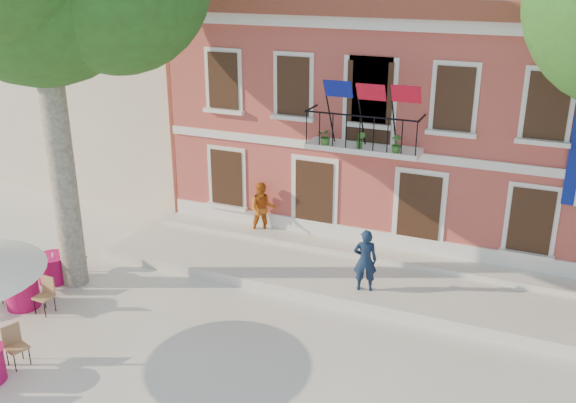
# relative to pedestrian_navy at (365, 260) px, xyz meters

# --- Properties ---
(ground) EXTENTS (90.00, 90.00, 0.00)m
(ground) POSITION_rel_pedestrian_navy_xyz_m (-2.81, -3.41, -1.15)
(ground) COLOR beige
(ground) RESTS_ON ground
(main_building) EXTENTS (13.50, 9.59, 7.50)m
(main_building) POSITION_rel_pedestrian_navy_xyz_m (-0.81, 6.58, 2.63)
(main_building) COLOR #B64142
(main_building) RESTS_ON ground
(neighbor_west) EXTENTS (9.40, 9.40, 6.40)m
(neighbor_west) POSITION_rel_pedestrian_navy_xyz_m (-12.31, 7.59, 2.07)
(neighbor_west) COLOR beige
(neighbor_west) RESTS_ON ground
(terrace) EXTENTS (14.00, 3.40, 0.30)m
(terrace) POSITION_rel_pedestrian_navy_xyz_m (-0.81, 0.99, -1.00)
(terrace) COLOR silver
(terrace) RESTS_ON ground
(pedestrian_navy) EXTENTS (0.71, 0.58, 1.69)m
(pedestrian_navy) POSITION_rel_pedestrian_navy_xyz_m (0.00, 0.00, 0.00)
(pedestrian_navy) COLOR #111F38
(pedestrian_navy) RESTS_ON terrace
(pedestrian_orange) EXTENTS (1.04, 0.96, 1.72)m
(pedestrian_orange) POSITION_rel_pedestrian_navy_xyz_m (-3.99, 2.20, 0.01)
(pedestrian_orange) COLOR #BE5B16
(pedestrian_orange) RESTS_ON terrace
(cafe_table_0) EXTENTS (1.94, 0.90, 0.95)m
(cafe_table_0) POSITION_rel_pedestrian_navy_xyz_m (-7.99, -3.82, -0.73)
(cafe_table_0) COLOR #C21258
(cafe_table_0) RESTS_ON ground
(cafe_table_3) EXTENTS (1.01, 1.95, 0.95)m
(cafe_table_3) POSITION_rel_pedestrian_navy_xyz_m (-8.26, -2.40, -0.73)
(cafe_table_3) COLOR #C21258
(cafe_table_3) RESTS_ON ground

